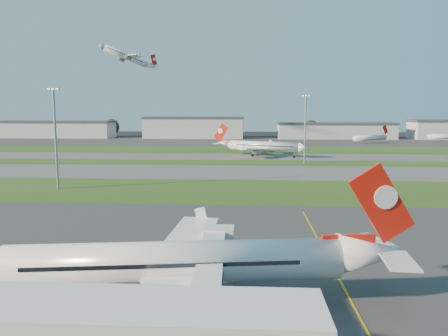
# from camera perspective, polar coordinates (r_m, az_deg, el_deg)

# --- Properties ---
(ground) EXTENTS (700.00, 700.00, 0.00)m
(ground) POSITION_cam_1_polar(r_m,az_deg,el_deg) (60.05, 8.99, -12.20)
(ground) COLOR black
(ground) RESTS_ON ground
(apron_near) EXTENTS (300.00, 70.00, 0.01)m
(apron_near) POSITION_cam_1_polar(r_m,az_deg,el_deg) (60.05, 8.99, -12.20)
(apron_near) COLOR #333335
(apron_near) RESTS_ON ground
(grass_strip_a) EXTENTS (300.00, 34.00, 0.01)m
(grass_strip_a) POSITION_cam_1_polar(r_m,az_deg,el_deg) (110.25, 6.31, -3.01)
(grass_strip_a) COLOR #244717
(grass_strip_a) RESTS_ON ground
(taxiway_a) EXTENTS (300.00, 32.00, 0.01)m
(taxiway_a) POSITION_cam_1_polar(r_m,az_deg,el_deg) (142.77, 5.61, -0.56)
(taxiway_a) COLOR #515154
(taxiway_a) RESTS_ON ground
(grass_strip_b) EXTENTS (300.00, 18.00, 0.01)m
(grass_strip_b) POSITION_cam_1_polar(r_m,az_deg,el_deg) (167.54, 5.26, 0.66)
(grass_strip_b) COLOR #244717
(grass_strip_b) RESTS_ON ground
(taxiway_b) EXTENTS (300.00, 26.00, 0.01)m
(taxiway_b) POSITION_cam_1_polar(r_m,az_deg,el_deg) (189.38, 5.03, 1.47)
(taxiway_b) COLOR #515154
(taxiway_b) RESTS_ON ground
(grass_strip_c) EXTENTS (300.00, 40.00, 0.01)m
(grass_strip_c) POSITION_cam_1_polar(r_m,az_deg,el_deg) (222.21, 4.77, 2.38)
(grass_strip_c) COLOR #244717
(grass_strip_c) RESTS_ON ground
(apron_far) EXTENTS (400.00, 80.00, 0.01)m
(apron_far) POSITION_cam_1_polar(r_m,az_deg,el_deg) (281.99, 4.44, 3.50)
(apron_far) COLOR #333335
(apron_far) RESTS_ON ground
(yellow_line) EXTENTS (0.25, 60.00, 0.02)m
(yellow_line) POSITION_cam_1_polar(r_m,az_deg,el_deg) (60.76, 13.80, -12.10)
(yellow_line) COLOR gold
(yellow_line) RESTS_ON ground
(jet_bridge) EXTENTS (4.20, 26.90, 6.20)m
(jet_bridge) POSITION_cam_1_polar(r_m,az_deg,el_deg) (44.24, -1.97, -13.96)
(jet_bridge) COLOR silver
(jet_bridge) RESTS_ON ground
(airliner_parked) EXTENTS (42.26, 35.64, 13.22)m
(airliner_parked) POSITION_cam_1_polar(r_m,az_deg,el_deg) (46.03, -5.91, -12.28)
(airliner_parked) COLOR white
(airliner_parked) RESTS_ON ground
(airliner_taxiing) EXTENTS (37.84, 32.17, 12.56)m
(airliner_taxiing) POSITION_cam_1_polar(r_m,az_deg,el_deg) (190.64, 5.04, 2.84)
(airliner_taxiing) COLOR white
(airliner_taxiing) RESTS_ON ground
(airliner_departing) EXTENTS (28.75, 25.12, 10.91)m
(airliner_departing) POSITION_cam_1_polar(r_m,az_deg,el_deg) (276.22, -12.66, 14.03)
(airliner_departing) COLOR white
(mini_jet_near) EXTENTS (25.03, 16.86, 9.48)m
(mini_jet_near) POSITION_cam_1_polar(r_m,az_deg,el_deg) (280.92, 18.56, 3.78)
(mini_jet_near) COLOR white
(mini_jet_near) RESTS_ON ground
(mini_jet_far) EXTENTS (28.50, 7.28, 9.48)m
(mini_jet_far) POSITION_cam_1_polar(r_m,az_deg,el_deg) (311.06, 27.17, 3.67)
(mini_jet_far) COLOR white
(mini_jet_far) RESTS_ON ground
(light_mast_west) EXTENTS (3.20, 0.70, 25.80)m
(light_mast_west) POSITION_cam_1_polar(r_m,az_deg,el_deg) (118.89, -21.18, 4.49)
(light_mast_west) COLOR gray
(light_mast_west) RESTS_ON ground
(light_mast_centre) EXTENTS (3.20, 0.70, 25.80)m
(light_mast_centre) POSITION_cam_1_polar(r_m,az_deg,el_deg) (165.63, 10.56, 5.62)
(light_mast_centre) COLOR gray
(light_mast_centre) RESTS_ON ground
(hangar_far_west) EXTENTS (91.80, 23.00, 12.20)m
(hangar_far_west) POSITION_cam_1_polar(r_m,az_deg,el_deg) (343.18, -21.67, 4.74)
(hangar_far_west) COLOR #A3A5AB
(hangar_far_west) RESTS_ON ground
(hangar_west) EXTENTS (71.40, 23.00, 15.20)m
(hangar_west) POSITION_cam_1_polar(r_m,az_deg,el_deg) (313.88, -3.93, 5.32)
(hangar_west) COLOR #A3A5AB
(hangar_west) RESTS_ON ground
(hangar_east) EXTENTS (81.60, 23.00, 11.20)m
(hangar_east) POSITION_cam_1_polar(r_m,az_deg,el_deg) (317.46, 14.35, 4.76)
(hangar_east) COLOR #A3A5AB
(hangar_east) RESTS_ON ground
(tree_far_west) EXTENTS (11.00, 11.00, 12.00)m
(tree_far_west) POSITION_cam_1_polar(r_m,az_deg,el_deg) (373.01, -26.43, 4.73)
(tree_far_west) COLOR black
(tree_far_west) RESTS_ON ground
(tree_west) EXTENTS (12.10, 12.10, 13.20)m
(tree_west) POSITION_cam_1_polar(r_m,az_deg,el_deg) (342.62, -14.51, 5.20)
(tree_west) COLOR black
(tree_west) RESTS_ON ground
(tree_mid_west) EXTENTS (9.90, 9.90, 10.80)m
(tree_mid_west) POSITION_cam_1_polar(r_m,az_deg,el_deg) (322.82, 0.74, 5.08)
(tree_mid_west) COLOR black
(tree_mid_west) RESTS_ON ground
(tree_mid_east) EXTENTS (11.55, 11.55, 12.60)m
(tree_mid_east) POSITION_cam_1_polar(r_m,az_deg,el_deg) (328.71, 11.31, 5.15)
(tree_mid_east) COLOR black
(tree_mid_east) RESTS_ON ground
(tree_east) EXTENTS (10.45, 10.45, 11.40)m
(tree_east) POSITION_cam_1_polar(r_m,az_deg,el_deg) (345.40, 23.81, 4.65)
(tree_east) COLOR black
(tree_east) RESTS_ON ground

